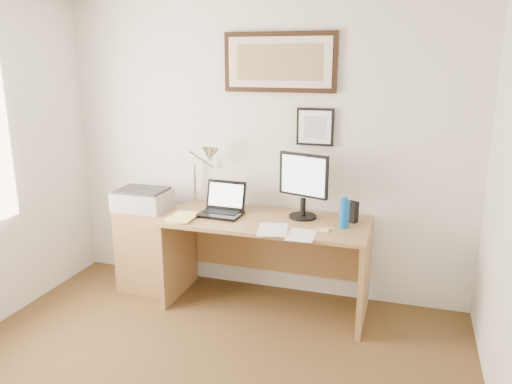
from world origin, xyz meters
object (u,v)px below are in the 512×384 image
at_px(water_bottle, 344,214).
at_px(book, 171,216).
at_px(printer, 143,199).
at_px(desk, 269,244).
at_px(lcd_monitor, 303,183).
at_px(side_cabinet, 151,248).
at_px(laptop, 223,207).

relative_size(water_bottle, book, 0.78).
xyz_separation_m(book, printer, (-0.37, 0.20, 0.06)).
relative_size(desk, printer, 3.64).
relative_size(lcd_monitor, printer, 1.18).
xyz_separation_m(book, desk, (0.74, 0.27, -0.25)).
relative_size(side_cabinet, book, 2.68).
distance_m(side_cabinet, lcd_monitor, 1.49).
bearing_deg(side_cabinet, desk, 1.89).
xyz_separation_m(desk, printer, (-1.11, -0.07, 0.30)).
distance_m(side_cabinet, printer, 0.46).
relative_size(water_bottle, lcd_monitor, 0.41).
bearing_deg(water_bottle, printer, 179.08).
distance_m(book, printer, 0.42).
bearing_deg(side_cabinet, water_bottle, -2.17).
bearing_deg(printer, desk, 3.70).
height_order(side_cabinet, printer, printer).
bearing_deg(laptop, water_bottle, -2.60).
xyz_separation_m(desk, laptop, (-0.38, -0.05, 0.29)).
bearing_deg(laptop, printer, -178.60).
height_order(desk, lcd_monitor, lcd_monitor).
distance_m(desk, printer, 1.15).
bearing_deg(laptop, side_cabinet, 178.45).
height_order(water_bottle, printer, water_bottle).
xyz_separation_m(desk, lcd_monitor, (0.26, 0.04, 0.53)).
xyz_separation_m(side_cabinet, desk, (1.07, 0.04, 0.15)).
height_order(book, laptop, laptop).
xyz_separation_m(laptop, printer, (-0.72, -0.02, 0.01)).
bearing_deg(side_cabinet, printer, -135.27).
height_order(book, lcd_monitor, lcd_monitor).
distance_m(side_cabinet, laptop, 0.82).
bearing_deg(lcd_monitor, laptop, -171.92).
relative_size(book, lcd_monitor, 0.52).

